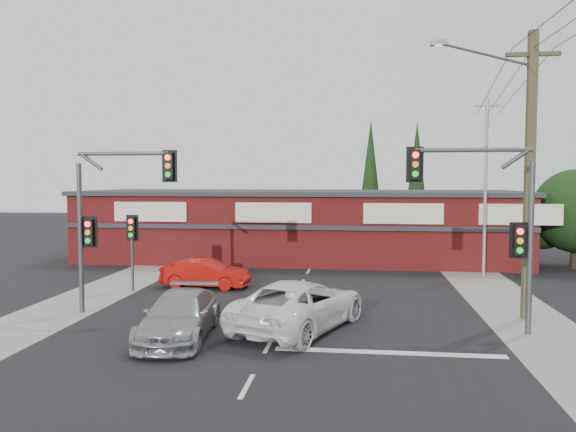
# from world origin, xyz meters

# --- Properties ---
(ground) EXTENTS (120.00, 120.00, 0.00)m
(ground) POSITION_xyz_m (0.00, 0.00, 0.00)
(ground) COLOR black
(ground) RESTS_ON ground
(road_strip) EXTENTS (14.00, 70.00, 0.01)m
(road_strip) POSITION_xyz_m (0.00, 5.00, 0.01)
(road_strip) COLOR black
(road_strip) RESTS_ON ground
(verge_left) EXTENTS (3.00, 70.00, 0.02)m
(verge_left) POSITION_xyz_m (-8.50, 5.00, 0.01)
(verge_left) COLOR gray
(verge_left) RESTS_ON ground
(verge_right) EXTENTS (3.00, 70.00, 0.02)m
(verge_right) POSITION_xyz_m (8.50, 5.00, 0.01)
(verge_right) COLOR gray
(verge_right) RESTS_ON ground
(stop_line) EXTENTS (6.50, 0.35, 0.01)m
(stop_line) POSITION_xyz_m (3.50, -1.50, 0.01)
(stop_line) COLOR silver
(stop_line) RESTS_ON ground
(white_suv) EXTENTS (4.67, 6.39, 1.62)m
(white_suv) POSITION_xyz_m (0.71, 0.78, 0.81)
(white_suv) COLOR white
(white_suv) RESTS_ON ground
(silver_suv) EXTENTS (2.35, 4.99, 1.41)m
(silver_suv) POSITION_xyz_m (-2.87, -0.79, 0.70)
(silver_suv) COLOR #A0A2A5
(silver_suv) RESTS_ON ground
(red_sedan) EXTENTS (4.11, 1.75, 1.32)m
(red_sedan) POSITION_xyz_m (-4.25, 7.26, 0.66)
(red_sedan) COLOR #B7110B
(red_sedan) RESTS_ON ground
(lane_dashes) EXTENTS (0.12, 45.33, 0.01)m
(lane_dashes) POSITION_xyz_m (0.00, 3.87, 0.01)
(lane_dashes) COLOR silver
(lane_dashes) RESTS_ON ground
(shop_building) EXTENTS (27.30, 8.40, 4.22)m
(shop_building) POSITION_xyz_m (-0.99, 16.99, 2.13)
(shop_building) COLOR #470E0F
(shop_building) RESTS_ON ground
(conifer_near) EXTENTS (1.80, 1.80, 9.25)m
(conifer_near) POSITION_xyz_m (3.50, 24.00, 5.48)
(conifer_near) COLOR #2D2116
(conifer_near) RESTS_ON ground
(conifer_far) EXTENTS (1.80, 1.80, 9.25)m
(conifer_far) POSITION_xyz_m (7.00, 26.00, 5.48)
(conifer_far) COLOR #2D2116
(conifer_far) RESTS_ON ground
(traffic_mast_left) EXTENTS (3.77, 0.27, 5.97)m
(traffic_mast_left) POSITION_xyz_m (-6.43, 2.00, 3.93)
(traffic_mast_left) COLOR #47494C
(traffic_mast_left) RESTS_ON ground
(traffic_mast_right) EXTENTS (3.96, 0.27, 5.97)m
(traffic_mast_right) POSITION_xyz_m (6.86, 1.00, 3.95)
(traffic_mast_right) COLOR #47494C
(traffic_mast_right) RESTS_ON ground
(pedestal_signal) EXTENTS (0.55, 0.27, 3.38)m
(pedestal_signal) POSITION_xyz_m (-7.20, 6.01, 2.41)
(pedestal_signal) COLOR #47494C
(pedestal_signal) RESTS_ON ground
(utility_pole) EXTENTS (4.38, 0.59, 10.00)m
(utility_pole) POSITION_xyz_m (8.36, 2.99, 5.40)
(utility_pole) COLOR brown
(utility_pole) RESTS_ON ground
(steel_pole) EXTENTS (1.20, 0.16, 9.00)m
(steel_pole) POSITION_xyz_m (9.00, 12.00, 4.70)
(steel_pole) COLOR gray
(steel_pole) RESTS_ON ground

